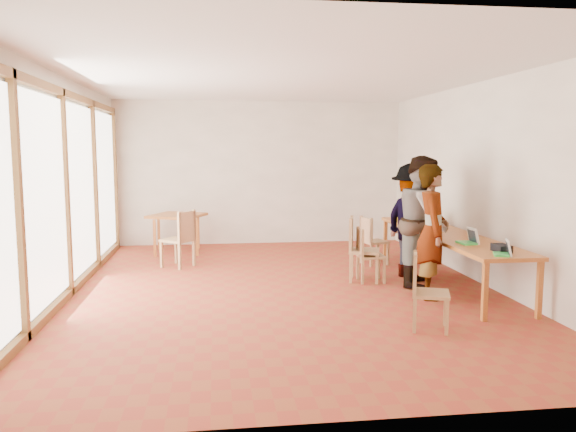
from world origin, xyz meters
The scene contains 25 objects.
ground centered at (0.00, 0.00, 0.00)m, with size 8.00×8.00×0.00m, color brown.
wall_back centered at (0.00, 4.00, 1.50)m, with size 6.00×0.10×3.00m, color white.
wall_front centered at (0.00, -4.00, 1.50)m, with size 6.00×0.10×3.00m, color white.
wall_right centered at (3.00, 0.00, 1.50)m, with size 0.10×8.00×3.00m, color white.
window_wall centered at (-2.96, 0.00, 1.50)m, with size 0.10×8.00×3.00m, color white.
ceiling centered at (0.00, 0.00, 3.02)m, with size 6.00×8.00×0.04m, color white.
communal_table centered at (2.50, 0.12, 0.70)m, with size 0.80×4.00×0.75m.
side_table centered at (-1.69, 3.08, 0.67)m, with size 0.90×0.90×0.75m.
chair_near centered at (1.33, -1.99, 0.52)m, with size 0.51×0.51×0.45m.
chair_mid centered at (1.20, 0.37, 0.59)m, with size 0.56×0.56×0.52m.
chair_far centered at (1.29, 0.26, 0.50)m, with size 0.40×0.40×0.44m.
chair_empty centered at (1.71, 1.49, 0.51)m, with size 0.48×0.48×0.44m.
chair_spare centered at (-1.51, 1.69, 0.59)m, with size 0.63×0.63×0.52m.
person_near centered at (1.94, -0.71, 0.90)m, with size 0.66×0.43×1.81m, color gray.
person_mid centered at (2.08, 0.00, 0.95)m, with size 0.93×0.72×1.91m, color gray.
person_far centered at (2.08, 0.45, 0.89)m, with size 1.15×0.66×1.79m, color gray.
laptop_near centered at (2.45, -1.70, 0.80)m, with size 0.27×0.28×0.19m.
laptop_mid centered at (2.41, -0.86, 0.81)m, with size 0.24×0.27×0.22m.
laptop_far centered at (2.57, 1.11, 0.81)m, with size 0.30×0.32×0.23m.
yellow_mug centered at (2.22, 1.60, 0.80)m, with size 0.13×0.13×0.10m, color yellow.
green_bottle centered at (2.28, 1.83, 0.89)m, with size 0.07×0.07×0.28m, color #22743A.
clear_glass centered at (2.52, 0.29, 0.80)m, with size 0.07×0.07×0.09m, color silver.
condiment_cup centered at (2.19, 1.29, 0.78)m, with size 0.08×0.08×0.06m, color white.
pink_phone centered at (2.32, 1.03, 0.76)m, with size 0.05×0.10×0.01m, color #CF2F74.
black_pouch centered at (2.54, -1.46, 0.80)m, with size 0.16×0.26×0.09m, color black.
Camera 1 is at (-0.94, -7.85, 2.01)m, focal length 35.00 mm.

